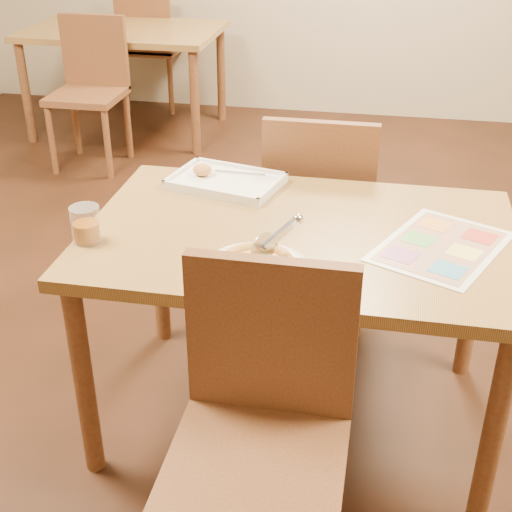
% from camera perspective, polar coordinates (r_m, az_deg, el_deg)
% --- Properties ---
extents(room, '(7.00, 7.00, 7.00)m').
position_cam_1_polar(room, '(1.96, 4.12, 18.65)').
color(room, '#32180D').
rests_on(room, ground).
extents(dining_table, '(1.30, 0.85, 0.72)m').
position_cam_1_polar(dining_table, '(2.20, 3.47, 0.03)').
color(dining_table, olive).
rests_on(dining_table, ground).
extents(chair_near, '(0.42, 0.42, 0.47)m').
position_cam_1_polar(chair_near, '(1.75, 0.64, -11.32)').
color(chair_near, brown).
rests_on(chair_near, ground).
extents(chair_far, '(0.42, 0.42, 0.47)m').
position_cam_1_polar(chair_far, '(2.77, 5.15, 4.69)').
color(chair_far, brown).
rests_on(chair_far, ground).
extents(bg_table, '(1.30, 0.85, 0.72)m').
position_cam_1_polar(bg_table, '(5.17, -10.52, 16.56)').
color(bg_table, olive).
rests_on(bg_table, ground).
extents(bg_chair_near, '(0.42, 0.42, 0.47)m').
position_cam_1_polar(bg_chair_near, '(4.65, -13.08, 14.07)').
color(bg_chair_near, brown).
rests_on(bg_chair_near, ground).
extents(bg_chair_far, '(0.42, 0.42, 0.47)m').
position_cam_1_polar(bg_chair_far, '(5.65, -8.63, 17.01)').
color(bg_chair_far, brown).
rests_on(bg_chair_far, ground).
extents(plate, '(0.37, 0.37, 0.02)m').
position_cam_1_polar(plate, '(1.94, -0.00, -1.09)').
color(plate, white).
rests_on(plate, dining_table).
extents(pizza, '(0.21, 0.21, 0.03)m').
position_cam_1_polar(pizza, '(1.93, 0.06, -0.59)').
color(pizza, gold).
rests_on(pizza, plate).
extents(pizza_cutter, '(0.11, 0.14, 0.10)m').
position_cam_1_polar(pizza_cutter, '(1.92, 1.51, 1.41)').
color(pizza_cutter, silver).
rests_on(pizza_cutter, pizza).
extents(appetizer_tray, '(0.41, 0.33, 0.06)m').
position_cam_1_polar(appetizer_tray, '(2.48, -2.58, 5.98)').
color(appetizer_tray, silver).
rests_on(appetizer_tray, dining_table).
extents(glass_tumbler, '(0.09, 0.09, 0.11)m').
position_cam_1_polar(glass_tumbler, '(2.14, -13.43, 2.31)').
color(glass_tumbler, '#804209').
rests_on(glass_tumbler, dining_table).
extents(menu, '(0.45, 0.51, 0.00)m').
position_cam_1_polar(menu, '(2.14, 14.58, 0.76)').
color(menu, silver).
rests_on(menu, dining_table).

